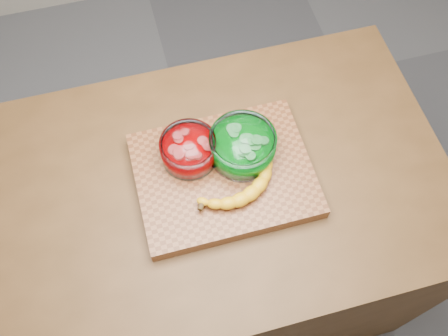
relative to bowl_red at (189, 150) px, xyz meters
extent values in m
plane|color=#56565B|center=(0.07, -0.07, -0.97)|extent=(3.50, 3.50, 0.00)
cube|color=#4D3017|center=(0.07, -0.07, -0.52)|extent=(1.20, 0.80, 0.90)
cube|color=brown|center=(0.07, -0.07, -0.05)|extent=(0.45, 0.35, 0.04)
cylinder|color=white|center=(0.00, 0.00, 0.00)|extent=(0.15, 0.15, 0.07)
cylinder|color=#CD0002|center=(0.00, 0.00, -0.01)|extent=(0.12, 0.12, 0.04)
cylinder|color=#FF5050|center=(0.00, 0.00, 0.02)|extent=(0.12, 0.12, 0.02)
cylinder|color=white|center=(0.13, -0.03, 0.01)|extent=(0.17, 0.17, 0.08)
cylinder|color=#008412|center=(0.13, -0.03, -0.01)|extent=(0.15, 0.15, 0.05)
cylinder|color=#60CD64|center=(0.13, -0.03, 0.03)|extent=(0.14, 0.14, 0.02)
camera|label=1|loc=(-0.08, -0.64, 1.10)|focal=40.00mm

